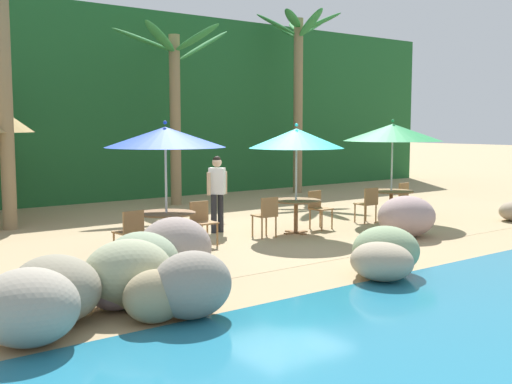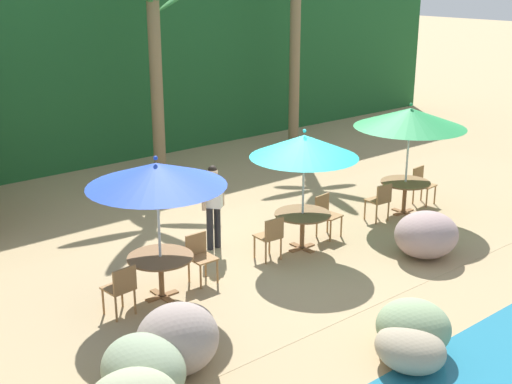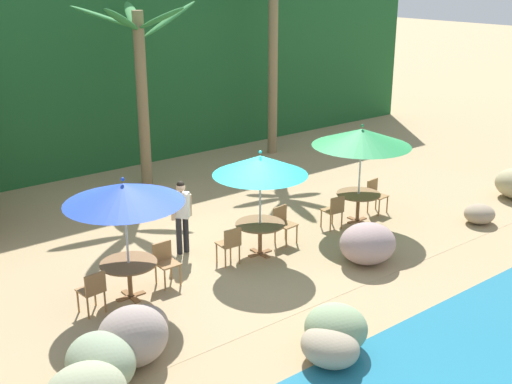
{
  "view_description": "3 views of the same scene",
  "coord_description": "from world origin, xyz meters",
  "px_view_note": "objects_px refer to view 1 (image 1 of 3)",
  "views": [
    {
      "loc": [
        -8.79,
        -10.49,
        2.38
      ],
      "look_at": [
        -0.5,
        0.27,
        0.94
      ],
      "focal_mm": 44.55,
      "sensor_mm": 36.0,
      "label": 1
    },
    {
      "loc": [
        -8.26,
        -9.01,
        5.24
      ],
      "look_at": [
        -0.44,
        0.4,
        1.21
      ],
      "focal_mm": 47.54,
      "sensor_mm": 36.0,
      "label": 2
    },
    {
      "loc": [
        -7.99,
        -10.46,
        6.09
      ],
      "look_at": [
        0.43,
        0.18,
        1.38
      ],
      "focal_mm": 45.45,
      "sensor_mm": 36.0,
      "label": 3
    }
  ],
  "objects_px": {
    "palm_tree_nearest": "(2,36)",
    "palm_tree_third": "(298,72)",
    "umbrella_teal": "(296,138)",
    "dining_table_teal": "(296,206)",
    "chair_blue_inland": "(130,230)",
    "waiter_in_white": "(217,188)",
    "chair_teal_inland": "(267,214)",
    "dining_table_green": "(391,196)",
    "chair_green_inland": "(368,202)",
    "chair_green_seaward": "(407,197)",
    "dining_table_blue": "(167,219)",
    "palm_tree_second": "(175,86)",
    "chair_teal_seaward": "(318,206)",
    "chair_blue_seaward": "(202,220)",
    "umbrella_blue": "(165,137)",
    "umbrella_green": "(393,132)"
  },
  "relations": [
    {
      "from": "umbrella_blue",
      "to": "umbrella_green",
      "type": "bearing_deg",
      "value": 0.32
    },
    {
      "from": "umbrella_teal",
      "to": "chair_teal_inland",
      "type": "bearing_deg",
      "value": -177.4
    },
    {
      "from": "dining_table_blue",
      "to": "palm_tree_nearest",
      "type": "xyz_separation_m",
      "value": [
        -1.58,
        4.39,
        3.72
      ]
    },
    {
      "from": "dining_table_blue",
      "to": "chair_teal_seaward",
      "type": "distance_m",
      "value": 4.08
    },
    {
      "from": "chair_green_seaward",
      "to": "waiter_in_white",
      "type": "xyz_separation_m",
      "value": [
        -5.34,
        0.92,
        0.47
      ]
    },
    {
      "from": "umbrella_teal",
      "to": "dining_table_teal",
      "type": "bearing_deg",
      "value": -26.57
    },
    {
      "from": "chair_blue_seaward",
      "to": "chair_teal_inland",
      "type": "height_order",
      "value": "same"
    },
    {
      "from": "chair_teal_seaward",
      "to": "palm_tree_second",
      "type": "distance_m",
      "value": 6.49
    },
    {
      "from": "umbrella_blue",
      "to": "palm_tree_third",
      "type": "relative_size",
      "value": 0.4
    },
    {
      "from": "umbrella_blue",
      "to": "palm_tree_third",
      "type": "height_order",
      "value": "palm_tree_third"
    },
    {
      "from": "umbrella_teal",
      "to": "umbrella_blue",
      "type": "bearing_deg",
      "value": -179.86
    },
    {
      "from": "chair_blue_inland",
      "to": "palm_tree_nearest",
      "type": "relative_size",
      "value": 0.14
    },
    {
      "from": "dining_table_teal",
      "to": "chair_green_inland",
      "type": "bearing_deg",
      "value": 0.37
    },
    {
      "from": "dining_table_blue",
      "to": "umbrella_teal",
      "type": "relative_size",
      "value": 0.46
    },
    {
      "from": "dining_table_green",
      "to": "waiter_in_white",
      "type": "distance_m",
      "value": 4.65
    },
    {
      "from": "chair_blue_inland",
      "to": "chair_green_seaward",
      "type": "height_order",
      "value": "same"
    },
    {
      "from": "chair_teal_seaward",
      "to": "palm_tree_third",
      "type": "relative_size",
      "value": 0.14
    },
    {
      "from": "palm_tree_second",
      "to": "waiter_in_white",
      "type": "bearing_deg",
      "value": -110.35
    },
    {
      "from": "chair_blue_seaward",
      "to": "palm_tree_nearest",
      "type": "xyz_separation_m",
      "value": [
        -2.43,
        4.3,
        3.82
      ]
    },
    {
      "from": "umbrella_green",
      "to": "dining_table_green",
      "type": "distance_m",
      "value": 1.57
    },
    {
      "from": "palm_tree_nearest",
      "to": "chair_blue_inland",
      "type": "bearing_deg",
      "value": -80.73
    },
    {
      "from": "chair_green_inland",
      "to": "palm_tree_second",
      "type": "distance_m",
      "value": 6.88
    },
    {
      "from": "chair_green_seaward",
      "to": "waiter_in_white",
      "type": "distance_m",
      "value": 5.44
    },
    {
      "from": "umbrella_blue",
      "to": "chair_green_inland",
      "type": "relative_size",
      "value": 2.83
    },
    {
      "from": "chair_teal_seaward",
      "to": "palm_tree_nearest",
      "type": "distance_m",
      "value": 8.01
    },
    {
      "from": "chair_teal_inland",
      "to": "dining_table_green",
      "type": "xyz_separation_m",
      "value": [
        4.04,
        0.07,
        0.1
      ]
    },
    {
      "from": "palm_tree_second",
      "to": "waiter_in_white",
      "type": "distance_m",
      "value": 5.7
    },
    {
      "from": "chair_blue_seaward",
      "to": "chair_teal_inland",
      "type": "bearing_deg",
      "value": -4.45
    },
    {
      "from": "palm_tree_nearest",
      "to": "waiter_in_white",
      "type": "relative_size",
      "value": 3.75
    },
    {
      "from": "dining_table_green",
      "to": "chair_green_inland",
      "type": "distance_m",
      "value": 0.86
    },
    {
      "from": "chair_blue_inland",
      "to": "palm_tree_second",
      "type": "height_order",
      "value": "palm_tree_second"
    },
    {
      "from": "chair_blue_seaward",
      "to": "palm_tree_third",
      "type": "distance_m",
      "value": 10.8
    },
    {
      "from": "umbrella_teal",
      "to": "chair_green_inland",
      "type": "distance_m",
      "value": 2.81
    },
    {
      "from": "dining_table_teal",
      "to": "waiter_in_white",
      "type": "height_order",
      "value": "waiter_in_white"
    },
    {
      "from": "chair_blue_inland",
      "to": "umbrella_teal",
      "type": "bearing_deg",
      "value": 2.58
    },
    {
      "from": "umbrella_teal",
      "to": "chair_teal_inland",
      "type": "height_order",
      "value": "umbrella_teal"
    },
    {
      "from": "umbrella_blue",
      "to": "dining_table_teal",
      "type": "xyz_separation_m",
      "value": [
        3.24,
        0.01,
        -1.54
      ]
    },
    {
      "from": "chair_teal_inland",
      "to": "chair_green_inland",
      "type": "relative_size",
      "value": 1.0
    },
    {
      "from": "chair_green_seaward",
      "to": "chair_green_inland",
      "type": "relative_size",
      "value": 1.0
    },
    {
      "from": "chair_teal_inland",
      "to": "chair_green_inland",
      "type": "distance_m",
      "value": 3.18
    },
    {
      "from": "dining_table_blue",
      "to": "palm_tree_second",
      "type": "bearing_deg",
      "value": 58.06
    },
    {
      "from": "dining_table_blue",
      "to": "palm_tree_third",
      "type": "bearing_deg",
      "value": 35.6
    },
    {
      "from": "chair_blue_inland",
      "to": "chair_blue_seaward",
      "type": "bearing_deg",
      "value": 8.89
    },
    {
      "from": "chair_teal_inland",
      "to": "umbrella_blue",
      "type": "bearing_deg",
      "value": 179.26
    },
    {
      "from": "palm_tree_nearest",
      "to": "palm_tree_third",
      "type": "distance_m",
      "value": 10.61
    },
    {
      "from": "chair_green_seaward",
      "to": "palm_tree_nearest",
      "type": "bearing_deg",
      "value": 154.72
    },
    {
      "from": "umbrella_teal",
      "to": "palm_tree_nearest",
      "type": "height_order",
      "value": "palm_tree_nearest"
    },
    {
      "from": "umbrella_green",
      "to": "chair_green_inland",
      "type": "bearing_deg",
      "value": -179.14
    },
    {
      "from": "umbrella_teal",
      "to": "chair_green_seaward",
      "type": "relative_size",
      "value": 2.77
    },
    {
      "from": "chair_blue_inland",
      "to": "waiter_in_white",
      "type": "xyz_separation_m",
      "value": [
        2.76,
        1.31,
        0.47
      ]
    }
  ]
}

